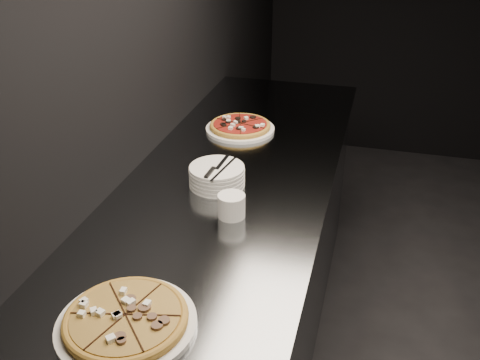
% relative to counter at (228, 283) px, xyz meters
% --- Properties ---
extents(wall_left, '(0.02, 5.00, 2.80)m').
position_rel_counter_xyz_m(wall_left, '(-0.37, 0.00, 0.94)').
color(wall_left, black).
rests_on(wall_left, floor).
extents(counter, '(0.74, 2.44, 0.92)m').
position_rel_counter_xyz_m(counter, '(0.00, 0.00, 0.00)').
color(counter, slate).
rests_on(counter, floor).
extents(pizza_mushroom, '(0.36, 0.36, 0.04)m').
position_rel_counter_xyz_m(pizza_mushroom, '(-0.03, -0.76, 0.48)').
color(pizza_mushroom, white).
rests_on(pizza_mushroom, counter).
extents(pizza_tomato, '(0.32, 0.32, 0.03)m').
position_rel_counter_xyz_m(pizza_tomato, '(-0.08, 0.48, 0.48)').
color(pizza_tomato, white).
rests_on(pizza_tomato, counter).
extents(plate_stack, '(0.20, 0.20, 0.07)m').
position_rel_counter_xyz_m(plate_stack, '(-0.03, -0.02, 0.50)').
color(plate_stack, white).
rests_on(plate_stack, counter).
extents(cutlery, '(0.09, 0.21, 0.01)m').
position_rel_counter_xyz_m(cutlery, '(-0.02, -0.04, 0.54)').
color(cutlery, '#B4B7BB').
rests_on(cutlery, plate_stack).
extents(ramekin, '(0.09, 0.09, 0.08)m').
position_rel_counter_xyz_m(ramekin, '(0.08, -0.21, 0.50)').
color(ramekin, silver).
rests_on(ramekin, counter).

